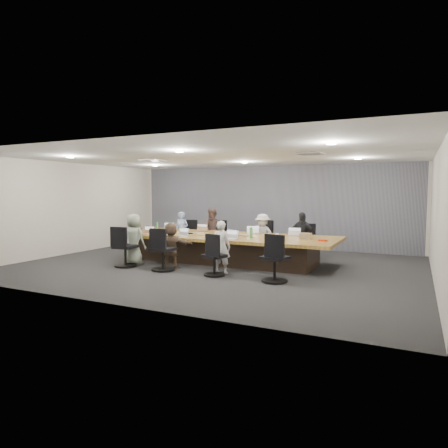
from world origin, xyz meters
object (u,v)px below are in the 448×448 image
at_px(laptop_4, 147,234).
at_px(person_6, 221,247).
at_px(laptop_5, 183,236).
at_px(laptop_6, 231,239).
at_px(conference_table, 226,248).
at_px(chair_2, 267,241).
at_px(person_0, 182,231).
at_px(bottle_green_left, 157,226).
at_px(chair_1, 218,239).
at_px(person_1, 213,231).
at_px(laptop_2, 256,233).
at_px(person_2, 263,235).
at_px(mug_brown, 141,230).
at_px(chair_7, 275,262).
at_px(chair_6, 214,259).
at_px(chair_3, 305,244).
at_px(snack_packet, 323,240).
at_px(chair_5, 163,253).
at_px(canvas_bag, 306,236).
at_px(person_4, 134,239).
at_px(laptop_0, 172,229).
at_px(bottle_green_right, 251,233).
at_px(chair_0, 187,238).
at_px(person_5, 171,245).
at_px(bottle_clear, 181,229).
at_px(laptop_3, 296,235).
at_px(stapler, 220,235).
at_px(chair_4, 125,250).
at_px(laptop_1, 205,231).

relative_size(laptop_4, person_6, 0.29).
bearing_deg(laptop_5, laptop_6, 15.00).
relative_size(conference_table, chair_2, 6.88).
xyz_separation_m(person_0, bottle_green_left, (-0.32, -0.91, 0.23)).
bearing_deg(laptop_5, chair_1, 109.65).
bearing_deg(person_1, laptop_2, -30.80).
relative_size(person_1, person_2, 1.11).
relative_size(person_1, mug_brown, 12.36).
bearing_deg(chair_7, person_2, 130.59).
bearing_deg(chair_6, laptop_4, 177.56).
bearing_deg(chair_1, person_2, 171.64).
relative_size(chair_3, person_1, 0.55).
distance_m(mug_brown, snack_packet, 5.30).
relative_size(chair_5, canvas_bag, 3.20).
bearing_deg(chair_6, person_4, -170.80).
distance_m(laptop_0, person_6, 3.50).
relative_size(chair_5, laptop_4, 2.47).
distance_m(chair_2, bottle_green_left, 3.39).
bearing_deg(bottle_green_right, chair_0, 146.33).
relative_size(chair_1, person_6, 0.63).
distance_m(chair_3, bottle_green_right, 2.30).
bearing_deg(chair_1, bottle_green_left, 44.29).
bearing_deg(person_5, bottle_green_right, -165.78).
bearing_deg(chair_3, bottle_clear, 9.03).
xyz_separation_m(chair_3, chair_6, (-1.20, -3.40, -0.00)).
relative_size(chair_1, mug_brown, 6.93).
relative_size(chair_1, bottle_green_right, 2.83).
bearing_deg(chair_1, conference_table, 125.93).
bearing_deg(laptop_2, bottle_green_right, 96.33).
bearing_deg(chair_6, bottle_green_right, 91.66).
relative_size(chair_0, person_6, 0.60).
xyz_separation_m(chair_3, person_2, (-1.17, -0.35, 0.25)).
bearing_deg(snack_packet, chair_3, 115.94).
relative_size(canvas_bag, snack_packet, 1.38).
relative_size(chair_6, bottle_clear, 3.89).
height_order(laptop_3, stapler, stapler).
xyz_separation_m(laptop_5, mug_brown, (-1.78, 0.57, 0.05)).
bearing_deg(chair_4, person_5, 12.10).
height_order(chair_6, bottle_green_right, bottle_green_right).
height_order(person_0, mug_brown, person_0).
distance_m(chair_0, chair_5, 3.66).
xyz_separation_m(conference_table, chair_3, (1.73, 1.70, -0.02)).
bearing_deg(mug_brown, bottle_green_right, -2.39).
bearing_deg(person_2, snack_packet, -24.77).
xyz_separation_m(bottle_green_right, snack_packet, (1.76, 0.19, -0.12)).
relative_size(chair_0, person_2, 0.59).
distance_m(person_5, canvas_bag, 3.36).
xyz_separation_m(person_2, laptop_6, (-0.04, -2.15, 0.12)).
xyz_separation_m(laptop_1, stapler, (1.04, -1.09, 0.02)).
distance_m(person_0, bottle_green_left, 0.99).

